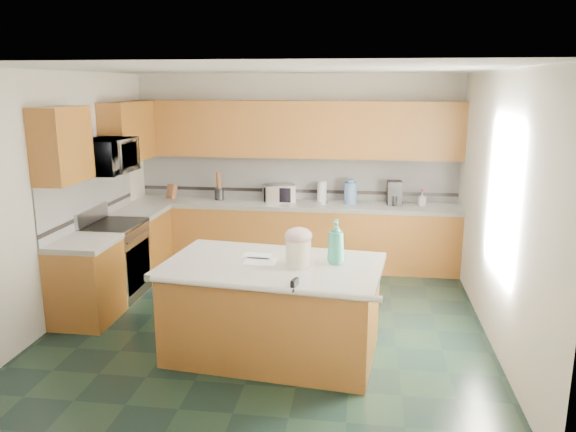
# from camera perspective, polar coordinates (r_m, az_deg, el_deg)

# --- Properties ---
(floor) EXTENTS (4.60, 4.60, 0.00)m
(floor) POSITION_cam_1_polar(r_m,az_deg,el_deg) (6.31, -1.81, -10.65)
(floor) COLOR black
(floor) RESTS_ON ground
(ceiling) EXTENTS (4.60, 4.60, 0.00)m
(ceiling) POSITION_cam_1_polar(r_m,az_deg,el_deg) (5.77, -2.02, 14.69)
(ceiling) COLOR white
(ceiling) RESTS_ON ground
(wall_back) EXTENTS (4.60, 0.04, 2.70)m
(wall_back) POSITION_cam_1_polar(r_m,az_deg,el_deg) (8.15, 0.84, 4.77)
(wall_back) COLOR silver
(wall_back) RESTS_ON ground
(wall_front) EXTENTS (4.60, 0.04, 2.70)m
(wall_front) POSITION_cam_1_polar(r_m,az_deg,el_deg) (3.70, -7.98, -5.89)
(wall_front) COLOR silver
(wall_front) RESTS_ON ground
(wall_left) EXTENTS (0.04, 4.60, 2.70)m
(wall_left) POSITION_cam_1_polar(r_m,az_deg,el_deg) (6.68, -21.95, 1.90)
(wall_left) COLOR silver
(wall_left) RESTS_ON ground
(wall_right) EXTENTS (0.04, 4.60, 2.70)m
(wall_right) POSITION_cam_1_polar(r_m,az_deg,el_deg) (5.96, 20.65, 0.73)
(wall_right) COLOR silver
(wall_right) RESTS_ON ground
(back_base_cab) EXTENTS (4.60, 0.60, 0.86)m
(back_base_cab) POSITION_cam_1_polar(r_m,az_deg,el_deg) (8.03, 0.54, -2.08)
(back_base_cab) COLOR #59340E
(back_base_cab) RESTS_ON ground
(back_countertop) EXTENTS (4.60, 0.64, 0.06)m
(back_countertop) POSITION_cam_1_polar(r_m,az_deg,el_deg) (7.92, 0.55, 1.14)
(back_countertop) COLOR white
(back_countertop) RESTS_ON back_base_cab
(back_upper_cab) EXTENTS (4.60, 0.33, 0.78)m
(back_upper_cab) POSITION_cam_1_polar(r_m,az_deg,el_deg) (7.90, 0.69, 8.81)
(back_upper_cab) COLOR #59340E
(back_upper_cab) RESTS_ON wall_back
(back_backsplash) EXTENTS (4.60, 0.02, 0.63)m
(back_backsplash) POSITION_cam_1_polar(r_m,az_deg,el_deg) (8.14, 0.81, 3.93)
(back_backsplash) COLOR silver
(back_backsplash) RESTS_ON back_countertop
(back_accent_band) EXTENTS (4.60, 0.01, 0.05)m
(back_accent_band) POSITION_cam_1_polar(r_m,az_deg,el_deg) (8.17, 0.80, 2.58)
(back_accent_band) COLOR black
(back_accent_band) RESTS_ON back_countertop
(left_base_cab_rear) EXTENTS (0.60, 0.82, 0.86)m
(left_base_cab_rear) POSITION_cam_1_polar(r_m,az_deg,el_deg) (7.87, -14.75, -2.84)
(left_base_cab_rear) COLOR #59340E
(left_base_cab_rear) RESTS_ON ground
(left_counter_rear) EXTENTS (0.64, 0.82, 0.06)m
(left_counter_rear) POSITION_cam_1_polar(r_m,az_deg,el_deg) (7.76, -14.95, 0.43)
(left_counter_rear) COLOR white
(left_counter_rear) RESTS_ON left_base_cab_rear
(left_base_cab_front) EXTENTS (0.60, 0.72, 0.86)m
(left_base_cab_front) POSITION_cam_1_polar(r_m,az_deg,el_deg) (6.56, -19.83, -6.47)
(left_base_cab_front) COLOR #59340E
(left_base_cab_front) RESTS_ON ground
(left_counter_front) EXTENTS (0.64, 0.72, 0.06)m
(left_counter_front) POSITION_cam_1_polar(r_m,az_deg,el_deg) (6.42, -20.15, -2.60)
(left_counter_front) COLOR white
(left_counter_front) RESTS_ON left_base_cab_front
(left_backsplash) EXTENTS (0.02, 2.30, 0.63)m
(left_backsplash) POSITION_cam_1_polar(r_m,az_deg,el_deg) (7.16, -19.50, 1.87)
(left_backsplash) COLOR silver
(left_backsplash) RESTS_ON wall_left
(left_accent_band) EXTENTS (0.01, 2.30, 0.05)m
(left_accent_band) POSITION_cam_1_polar(r_m,az_deg,el_deg) (7.19, -19.34, 0.35)
(left_accent_band) COLOR black
(left_accent_band) RESTS_ON wall_left
(left_upper_cab_rear) EXTENTS (0.33, 1.09, 0.78)m
(left_upper_cab_rear) POSITION_cam_1_polar(r_m,az_deg,el_deg) (7.78, -15.96, 8.23)
(left_upper_cab_rear) COLOR #59340E
(left_upper_cab_rear) RESTS_ON wall_left
(left_upper_cab_front) EXTENTS (0.33, 0.72, 0.78)m
(left_upper_cab_front) POSITION_cam_1_polar(r_m,az_deg,el_deg) (6.30, -22.01, 6.70)
(left_upper_cab_front) COLOR #59340E
(left_upper_cab_front) RESTS_ON wall_left
(range_body) EXTENTS (0.60, 0.76, 0.88)m
(range_body) POSITION_cam_1_polar(r_m,az_deg,el_deg) (7.18, -17.14, -4.48)
(range_body) COLOR #B7B7BC
(range_body) RESTS_ON ground
(range_oven_door) EXTENTS (0.02, 0.68, 0.55)m
(range_oven_door) POSITION_cam_1_polar(r_m,az_deg,el_deg) (7.08, -14.98, -4.93)
(range_oven_door) COLOR black
(range_oven_door) RESTS_ON range_body
(range_cooktop) EXTENTS (0.62, 0.78, 0.04)m
(range_cooktop) POSITION_cam_1_polar(r_m,az_deg,el_deg) (7.06, -17.39, -0.91)
(range_cooktop) COLOR black
(range_cooktop) RESTS_ON range_body
(range_handle) EXTENTS (0.02, 0.66, 0.02)m
(range_handle) POSITION_cam_1_polar(r_m,az_deg,el_deg) (6.96, -14.94, -1.97)
(range_handle) COLOR #B7B7BC
(range_handle) RESTS_ON range_body
(range_backguard) EXTENTS (0.06, 0.76, 0.18)m
(range_backguard) POSITION_cam_1_polar(r_m,az_deg,el_deg) (7.15, -19.35, 0.10)
(range_backguard) COLOR #B7B7BC
(range_backguard) RESTS_ON range_body
(microwave) EXTENTS (0.50, 0.73, 0.41)m
(microwave) POSITION_cam_1_polar(r_m,az_deg,el_deg) (6.91, -17.87, 5.79)
(microwave) COLOR #B7B7BC
(microwave) RESTS_ON wall_left
(island_base) EXTENTS (2.03, 1.30, 0.86)m
(island_base) POSITION_cam_1_polar(r_m,az_deg,el_deg) (5.45, -1.55, -9.70)
(island_base) COLOR #59340E
(island_base) RESTS_ON ground
(island_top) EXTENTS (2.14, 1.41, 0.06)m
(island_top) POSITION_cam_1_polar(r_m,az_deg,el_deg) (5.29, -1.58, -5.11)
(island_top) COLOR white
(island_top) RESTS_ON island_base
(island_bullnose) EXTENTS (2.01, 0.28, 0.06)m
(island_bullnose) POSITION_cam_1_polar(r_m,az_deg,el_deg) (4.73, -2.76, -7.37)
(island_bullnose) COLOR white
(island_bullnose) RESTS_ON island_base
(treat_jar) EXTENTS (0.27, 0.27, 0.25)m
(treat_jar) POSITION_cam_1_polar(r_m,az_deg,el_deg) (5.17, 1.06, -3.75)
(treat_jar) COLOR #F6E8CB
(treat_jar) RESTS_ON island_top
(treat_jar_lid) EXTENTS (0.25, 0.25, 0.16)m
(treat_jar_lid) POSITION_cam_1_polar(r_m,az_deg,el_deg) (5.13, 1.07, -2.03)
(treat_jar_lid) COLOR beige
(treat_jar_lid) RESTS_ON treat_jar
(treat_jar_knob) EXTENTS (0.08, 0.03, 0.03)m
(treat_jar_knob) POSITION_cam_1_polar(r_m,az_deg,el_deg) (5.11, 1.07, -1.46)
(treat_jar_knob) COLOR tan
(treat_jar_knob) RESTS_ON treat_jar_lid
(treat_jar_knob_end_l) EXTENTS (0.04, 0.04, 0.04)m
(treat_jar_knob_end_l) POSITION_cam_1_polar(r_m,az_deg,el_deg) (5.12, 0.60, -1.44)
(treat_jar_knob_end_l) COLOR tan
(treat_jar_knob_end_l) RESTS_ON treat_jar_lid
(treat_jar_knob_end_r) EXTENTS (0.04, 0.04, 0.04)m
(treat_jar_knob_end_r) POSITION_cam_1_polar(r_m,az_deg,el_deg) (5.11, 1.54, -1.47)
(treat_jar_knob_end_r) COLOR tan
(treat_jar_knob_end_r) RESTS_ON treat_jar_lid
(soap_bottle_island) EXTENTS (0.20, 0.20, 0.42)m
(soap_bottle_island) POSITION_cam_1_polar(r_m,az_deg,el_deg) (5.22, 4.90, -2.62)
(soap_bottle_island) COLOR teal
(soap_bottle_island) RESTS_ON island_top
(paper_sheet_a) EXTENTS (0.31, 0.23, 0.00)m
(paper_sheet_a) POSITION_cam_1_polar(r_m,az_deg,el_deg) (5.33, -2.81, -4.62)
(paper_sheet_a) COLOR white
(paper_sheet_a) RESTS_ON island_top
(paper_sheet_b) EXTENTS (0.29, 0.22, 0.00)m
(paper_sheet_b) POSITION_cam_1_polar(r_m,az_deg,el_deg) (5.50, -3.25, -4.05)
(paper_sheet_b) COLOR white
(paper_sheet_b) RESTS_ON island_top
(clamp_body) EXTENTS (0.06, 0.12, 0.10)m
(clamp_body) POSITION_cam_1_polar(r_m,az_deg,el_deg) (4.70, 0.68, -7.00)
(clamp_body) COLOR black
(clamp_body) RESTS_ON island_top
(clamp_handle) EXTENTS (0.02, 0.08, 0.02)m
(clamp_handle) POSITION_cam_1_polar(r_m,az_deg,el_deg) (4.64, 0.57, -7.52)
(clamp_handle) COLOR black
(clamp_handle) RESTS_ON island_top
(knife_block) EXTENTS (0.16, 0.18, 0.23)m
(knife_block) POSITION_cam_1_polar(r_m,az_deg,el_deg) (8.36, -11.74, 2.43)
(knife_block) COLOR #472814
(knife_block) RESTS_ON back_countertop
(utensil_crock) EXTENTS (0.13, 0.13, 0.16)m
(utensil_crock) POSITION_cam_1_polar(r_m,az_deg,el_deg) (8.18, -7.00, 2.23)
(utensil_crock) COLOR black
(utensil_crock) RESTS_ON back_countertop
(utensil_bundle) EXTENTS (0.08, 0.08, 0.24)m
(utensil_bundle) POSITION_cam_1_polar(r_m,az_deg,el_deg) (8.15, -7.04, 3.63)
(utensil_bundle) COLOR #472814
(utensil_bundle) RESTS_ON utensil_crock
(toaster_oven) EXTENTS (0.50, 0.42, 0.24)m
(toaster_oven) POSITION_cam_1_polar(r_m,az_deg,el_deg) (7.97, -0.95, 2.32)
(toaster_oven) COLOR #B7B7BC
(toaster_oven) RESTS_ON back_countertop
(toaster_oven_door) EXTENTS (0.38, 0.01, 0.20)m
(toaster_oven_door) POSITION_cam_1_polar(r_m,az_deg,el_deg) (7.84, -1.10, 2.13)
(toaster_oven_door) COLOR black
(toaster_oven_door) RESTS_ON toaster_oven
(paper_towel) EXTENTS (0.13, 0.13, 0.29)m
(paper_towel) POSITION_cam_1_polar(r_m,az_deg,el_deg) (7.94, 3.47, 2.45)
(paper_towel) COLOR white
(paper_towel) RESTS_ON back_countertop
(paper_towel_base) EXTENTS (0.20, 0.20, 0.01)m
(paper_towel_base) POSITION_cam_1_polar(r_m,az_deg,el_deg) (7.97, 3.45, 1.47)
(paper_towel_base) COLOR #B7B7BC
(paper_towel_base) RESTS_ON back_countertop
(water_jug) EXTENTS (0.18, 0.18, 0.30)m
(water_jug) POSITION_cam_1_polar(r_m,az_deg,el_deg) (7.88, 6.36, 2.33)
(water_jug) COLOR #5479AF
(water_jug) RESTS_ON back_countertop
(water_jug_neck) EXTENTS (0.09, 0.09, 0.04)m
(water_jug_neck) POSITION_cam_1_polar(r_m,az_deg,el_deg) (7.85, 6.39, 3.56)
(water_jug_neck) COLOR #5479AF
(water_jug_neck) RESTS_ON water_jug
(coffee_maker) EXTENTS (0.21, 0.23, 0.33)m
(coffee_maker) POSITION_cam_1_polar(r_m,az_deg,el_deg) (7.91, 10.75, 2.33)
(coffee_maker) COLOR black
(coffee_maker) RESTS_ON back_countertop
(coffee_carafe) EXTENTS (0.14, 0.14, 0.14)m
(coffee_carafe) POSITION_cam_1_polar(r_m,az_deg,el_deg) (7.88, 10.74, 1.57)
(coffee_carafe) COLOR black
(coffee_carafe) RESTS_ON back_countertop
(soap_bottle_back) EXTENTS (0.10, 0.10, 0.20)m
(soap_bottle_back) POSITION_cam_1_polar(r_m,az_deg,el_deg) (7.92, 13.46, 1.73)
(soap_bottle_back) COLOR white
(soap_bottle_back) RESTS_ON back_countertop
(soap_back_cap) EXTENTS (0.02, 0.02, 0.03)m
(soap_back_cap) POSITION_cam_1_polar(r_m,az_deg,el_deg) (7.90, 13.51, 2.55)
(soap_back_cap) COLOR red
(soap_back_cap) RESTS_ON soap_bottle_back
(window_light_proxy) EXTENTS (0.02, 1.40, 1.10)m
(window_light_proxy) POSITION_cam_1_polar(r_m,az_deg,el_deg) (5.73, 20.91, 1.77)
(window_light_proxy) COLOR white
(window_light_proxy) RESTS_ON wall_right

